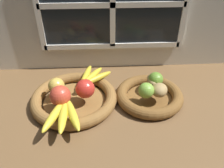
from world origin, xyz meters
TOP-DOWN VIEW (x-y plane):
  - ground_plane at (0.00, 0.00)cm, footprint 140.00×90.00cm
  - back_wall at (0.00, 29.77)cm, footprint 140.00×4.60cm
  - fruit_bowl_left at (-16.96, 0.94)cm, footprint 34.27×34.27cm
  - fruit_bowl_right at (13.39, 0.94)cm, footprint 27.12×27.12cm
  - apple_red_right at (-12.09, -1.11)cm, footprint 7.37×7.37cm
  - apple_golden_left at (-23.38, 2.03)cm, footprint 6.41×6.41cm
  - apple_red_front at (-20.88, -5.14)cm, footprint 7.68×7.68cm
  - banana_bunch_front at (-19.15, -11.86)cm, footprint 14.17×19.27cm
  - banana_bunch_back at (-10.13, 10.67)cm, footprint 14.42×16.59cm
  - potato_small at (16.34, -2.01)cm, footprint 8.31×8.78cm
  - potato_back at (15.23, 4.99)cm, footprint 5.44×8.32cm
  - lime_near at (11.01, -2.63)cm, footprint 6.06×6.06cm
  - lime_far at (16.17, 4.51)cm, footprint 6.10×6.10cm

SIDE VIEW (x-z plane):
  - ground_plane at x=0.00cm, z-range -3.00..0.00cm
  - fruit_bowl_left at x=-16.96cm, z-range -0.18..4.28cm
  - fruit_bowl_right at x=13.39cm, z-range -0.16..4.30cm
  - banana_bunch_back at x=-10.13cm, z-range 4.46..7.08cm
  - banana_bunch_front at x=-19.15cm, z-range 4.46..7.39cm
  - potato_back at x=15.23cm, z-range 4.46..9.02cm
  - potato_small at x=16.34cm, z-range 4.46..9.50cm
  - lime_near at x=11.01cm, z-range 4.46..10.52cm
  - lime_far at x=16.17cm, z-range 4.46..10.56cm
  - apple_golden_left at x=-23.38cm, z-range 4.46..10.87cm
  - apple_red_right at x=-12.09cm, z-range 4.46..11.83cm
  - apple_red_front at x=-20.88cm, z-range 4.46..12.14cm
  - back_wall at x=0.00cm, z-range 0.38..55.38cm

